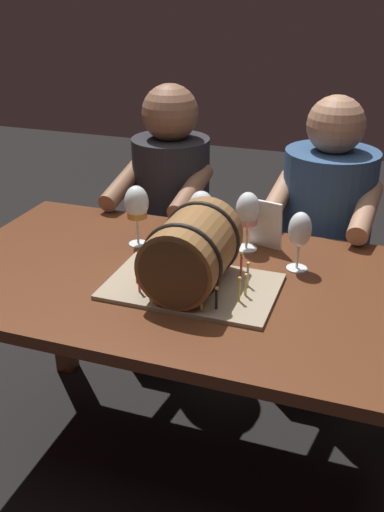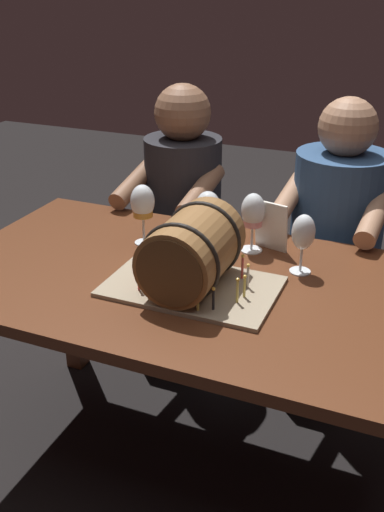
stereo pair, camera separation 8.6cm
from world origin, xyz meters
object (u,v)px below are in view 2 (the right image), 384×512
at_px(wine_glass_amber, 143,204).
at_px(wine_glass_empty, 303,234).
at_px(person_seated_right, 332,265).
at_px(wine_glass_rose, 253,213).
at_px(wine_glass_red, 208,207).
at_px(barrel_cake, 192,254).
at_px(person_seated_left, 183,242).
at_px(dining_table, 191,310).
at_px(menu_card, 271,226).

xyz_separation_m(wine_glass_amber, wine_glass_empty, (0.52, -0.01, -0.01)).
relative_size(wine_glass_empty, person_seated_right, 0.16).
relative_size(wine_glass_rose, wine_glass_red, 1.17).
relative_size(barrel_cake, wine_glass_amber, 2.36).
xyz_separation_m(wine_glass_amber, person_seated_left, (-0.07, 0.48, -0.35)).
bearing_deg(person_seated_right, dining_table, -115.33).
height_order(barrel_cake, wine_glass_red, barrel_cake).
height_order(dining_table, barrel_cake, barrel_cake).
bearing_deg(wine_glass_rose, wine_glass_empty, -26.05).
relative_size(wine_glass_red, person_seated_right, 0.14).
bearing_deg(person_seated_left, wine_glass_empty, -39.53).
relative_size(wine_glass_amber, wine_glass_rose, 1.04).
xyz_separation_m(barrel_cake, person_seated_right, (0.28, 0.70, -0.30)).
xyz_separation_m(wine_glass_amber, wine_glass_rose, (0.34, 0.08, -0.01)).
bearing_deg(barrel_cake, dining_table, 116.57).
distance_m(barrel_cake, wine_glass_empty, 0.33).
relative_size(wine_glass_amber, person_seated_right, 0.17).
height_order(dining_table, person_seated_right, person_seated_right).
distance_m(wine_glass_empty, person_seated_right, 0.58).
xyz_separation_m(person_seated_left, person_seated_right, (0.61, 0.00, 0.01)).
height_order(wine_glass_rose, wine_glass_red, wine_glass_rose).
distance_m(barrel_cake, person_seated_right, 0.81).
xyz_separation_m(barrel_cake, wine_glass_empty, (0.25, 0.21, 0.02)).
height_order(menu_card, person_seated_left, person_seated_left).
relative_size(barrel_cake, person_seated_right, 0.41).
distance_m(dining_table, menu_card, 0.37).
bearing_deg(wine_glass_red, dining_table, -78.28).
relative_size(menu_card, person_seated_left, 0.14).
distance_m(wine_glass_amber, wine_glass_empty, 0.52).
relative_size(menu_card, person_seated_right, 0.14).
bearing_deg(wine_glass_amber, menu_card, 15.90).
bearing_deg(wine_glass_empty, menu_card, 136.96).
bearing_deg(dining_table, person_seated_right, 64.67).
relative_size(wine_glass_amber, wine_glass_red, 1.22).
height_order(barrel_cake, person_seated_right, person_seated_right).
xyz_separation_m(dining_table, wine_glass_empty, (0.28, 0.16, 0.23)).
bearing_deg(person_seated_right, menu_card, -111.95).
bearing_deg(person_seated_left, wine_glass_red, -55.66).
distance_m(wine_glass_amber, wine_glass_red, 0.21).
relative_size(dining_table, person_seated_right, 1.28).
height_order(wine_glass_rose, menu_card, wine_glass_rose).
bearing_deg(wine_glass_amber, barrel_cake, -40.12).
distance_m(dining_table, wine_glass_rose, 0.35).
bearing_deg(menu_card, wine_glass_empty, -29.61).
distance_m(wine_glass_rose, menu_card, 0.08).
distance_m(barrel_cake, wine_glass_rose, 0.31).
relative_size(barrel_cake, wine_glass_empty, 2.60).
height_order(wine_glass_amber, wine_glass_rose, wine_glass_amber).
height_order(wine_glass_amber, wine_glass_red, wine_glass_amber).
relative_size(wine_glass_red, menu_card, 1.01).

